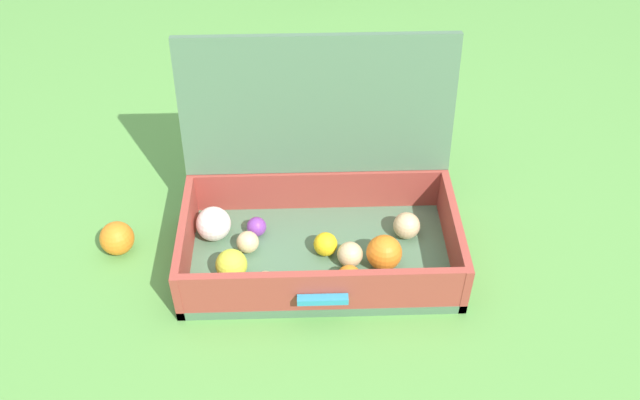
# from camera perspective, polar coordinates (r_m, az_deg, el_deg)

# --- Properties ---
(ground_plane) EXTENTS (16.00, 16.00, 0.00)m
(ground_plane) POSITION_cam_1_polar(r_m,az_deg,el_deg) (1.67, -1.02, -4.97)
(ground_plane) COLOR #569342
(open_suitcase) EXTENTS (0.64, 0.43, 0.48)m
(open_suitcase) POSITION_cam_1_polar(r_m,az_deg,el_deg) (1.62, -0.24, -1.06)
(open_suitcase) COLOR #4C7051
(open_suitcase) RESTS_ON ground
(stray_ball_on_grass) EXTENTS (0.08, 0.08, 0.08)m
(stray_ball_on_grass) POSITION_cam_1_polar(r_m,az_deg,el_deg) (1.73, -16.42, -3.05)
(stray_ball_on_grass) COLOR orange
(stray_ball_on_grass) RESTS_ON ground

